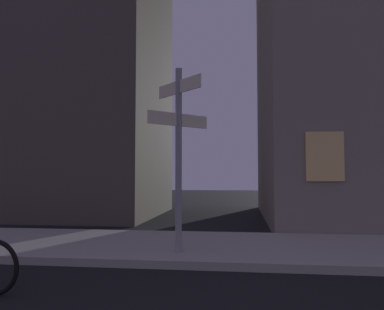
{
  "coord_description": "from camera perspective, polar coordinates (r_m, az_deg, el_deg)",
  "views": [
    {
      "loc": [
        0.4,
        -0.85,
        1.53
      ],
      "look_at": [
        -0.56,
        6.66,
        1.94
      ],
      "focal_mm": 36.13,
      "sensor_mm": 36.0,
      "label": 1
    }
  ],
  "objects": [
    {
      "name": "signpost",
      "position": [
        7.18,
        -1.99,
        1.72
      ],
      "size": [
        0.97,
        0.97,
        3.4
      ],
      "color": "gray",
      "rests_on": "sidewalk_kerb"
    },
    {
      "name": "sidewalk_kerb",
      "position": [
        8.13,
        4.48,
        -13.43
      ],
      "size": [
        40.0,
        3.4,
        0.14
      ],
      "primitive_type": "cube",
      "color": "#9E9991",
      "rests_on": "ground_plane"
    }
  ]
}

